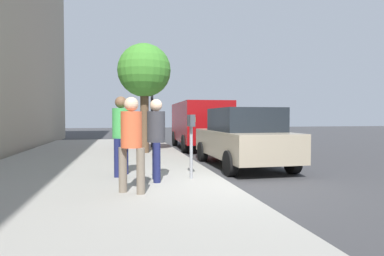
{
  "coord_description": "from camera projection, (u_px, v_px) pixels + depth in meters",
  "views": [
    {
      "loc": [
        -6.47,
        2.16,
        1.51
      ],
      "look_at": [
        0.6,
        0.67,
        1.26
      ],
      "focal_mm": 30.58,
      "sensor_mm": 36.0,
      "label": 1
    }
  ],
  "objects": [
    {
      "name": "parking_meter",
      "position": [
        191.0,
        133.0,
        7.2
      ],
      "size": [
        0.36,
        0.12,
        1.41
      ],
      "color": "gray",
      "rests_on": "sidewalk_slab"
    },
    {
      "name": "street_tree",
      "position": [
        144.0,
        72.0,
        12.34
      ],
      "size": [
        2.01,
        2.01,
        4.13
      ],
      "color": "brown",
      "rests_on": "sidewalk_slab"
    },
    {
      "name": "traffic_signal",
      "position": [
        154.0,
        93.0,
        14.6
      ],
      "size": [
        0.24,
        0.44,
        3.6
      ],
      "color": "black",
      "rests_on": "sidewalk_slab"
    },
    {
      "name": "pedestrian_bystander",
      "position": [
        131.0,
        137.0,
        5.8
      ],
      "size": [
        0.37,
        0.46,
        1.71
      ],
      "rotation": [
        0.0,
        0.0,
        -0.6
      ],
      "color": "#726656",
      "rests_on": "sidewalk_slab"
    },
    {
      "name": "parked_sedan_near",
      "position": [
        243.0,
        137.0,
        9.81
      ],
      "size": [
        4.42,
        2.0,
        1.77
      ],
      "color": "gray",
      "rests_on": "ground_plane"
    },
    {
      "name": "pedestrian_at_meter",
      "position": [
        156.0,
        133.0,
        6.92
      ],
      "size": [
        0.53,
        0.38,
        1.74
      ],
      "rotation": [
        0.0,
        0.0,
        -1.6
      ],
      "color": "#191E4C",
      "rests_on": "sidewalk_slab"
    },
    {
      "name": "parked_van_far",
      "position": [
        199.0,
        122.0,
        15.47
      ],
      "size": [
        5.26,
        2.24,
        2.18
      ],
      "color": "maroon",
      "rests_on": "ground_plane"
    },
    {
      "name": "sidewalk_slab",
      "position": [
        79.0,
        192.0,
        6.21
      ],
      "size": [
        28.0,
        6.0,
        0.15
      ],
      "primitive_type": "cube",
      "color": "gray",
      "rests_on": "ground_plane"
    },
    {
      "name": "parking_officer",
      "position": [
        121.0,
        129.0,
        7.53
      ],
      "size": [
        0.51,
        0.4,
        1.83
      ],
      "rotation": [
        0.0,
        0.0,
        -2.02
      ],
      "color": "#191E4C",
      "rests_on": "sidewalk_slab"
    },
    {
      "name": "ground_plane",
      "position": [
        229.0,
        189.0,
        6.83
      ],
      "size": [
        80.0,
        80.0,
        0.0
      ],
      "primitive_type": "plane",
      "color": "#38383A",
      "rests_on": "ground"
    }
  ]
}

